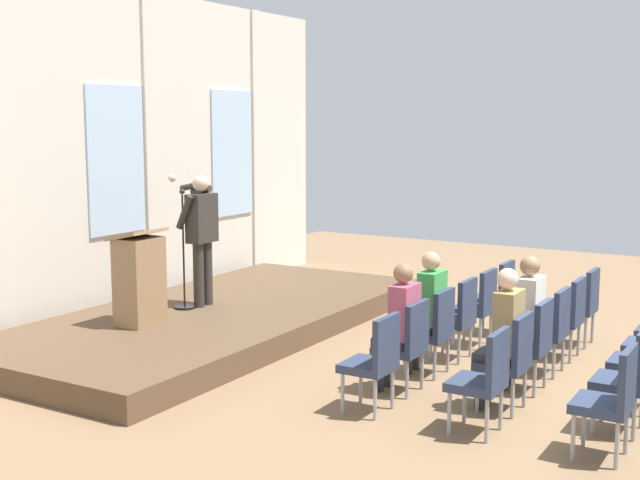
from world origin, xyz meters
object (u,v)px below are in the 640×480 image
(audience_r0_c2, at_px, (427,307))
(chair_r0_c3, at_px, (458,314))
(mic_stand, at_px, (184,283))
(chair_r0_c5, at_px, (498,293))
(lectern, at_px, (139,279))
(audience_r1_c2, at_px, (525,317))
(chair_r1_c4, at_px, (568,313))
(chair_r2_c1, at_px, (629,374))
(chair_r0_c0, at_px, (375,358))
(chair_r1_c2, at_px, (532,340))
(chair_r0_c4, at_px, (479,303))
(chair_r1_c5, at_px, (582,302))
(chair_r1_c1, at_px, (510,356))
(speaker, at_px, (201,230))
(audience_r0_c1, at_px, (400,321))
(chair_r0_c1, at_px, (407,341))
(audience_r1_c1, at_px, (503,332))
(chair_r1_c3, at_px, (551,326))
(chair_r2_c0, at_px, (612,396))
(chair_r0_c2, at_px, (434,327))
(chair_r1_c0, at_px, (485,375))

(audience_r0_c2, distance_m, chair_r0_c3, 0.72)
(mic_stand, distance_m, chair_r0_c5, 4.03)
(lectern, bearing_deg, audience_r1_c2, -79.71)
(chair_r1_c4, distance_m, chair_r2_c1, 2.31)
(chair_r0_c0, relative_size, chair_r1_c2, 1.00)
(mic_stand, xyz_separation_m, chair_r0_c4, (1.23, -3.55, -0.09))
(chair_r0_c0, relative_size, chair_r1_c5, 1.00)
(chair_r0_c0, xyz_separation_m, chair_r2_c1, (0.68, -2.13, 0.00))
(chair_r1_c1, xyz_separation_m, chair_r1_c2, (0.68, 0.00, 0.00))
(speaker, xyz_separation_m, chair_r0_c3, (0.29, -3.46, -0.76))
(audience_r0_c1, distance_m, chair_r0_c5, 2.75)
(chair_r0_c1, height_order, chair_r1_c1, same)
(speaker, relative_size, audience_r0_c2, 1.28)
(mic_stand, relative_size, audience_r0_c2, 1.16)
(chair_r0_c5, xyz_separation_m, audience_r1_c1, (-2.74, -0.98, 0.22))
(chair_r0_c0, height_order, audience_r1_c1, audience_r1_c1)
(chair_r1_c2, bearing_deg, chair_r2_c1, -122.80)
(audience_r0_c2, distance_m, chair_r1_c4, 1.80)
(chair_r1_c3, bearing_deg, chair_r1_c2, 180.00)
(chair_r1_c5, bearing_deg, chair_r2_c1, -158.80)
(chair_r1_c2, height_order, chair_r2_c0, same)
(chair_r0_c3, bearing_deg, lectern, 113.40)
(audience_r1_c2, bearing_deg, audience_r0_c2, 90.00)
(speaker, relative_size, chair_r0_c5, 1.83)
(audience_r0_c2, height_order, audience_r1_c2, audience_r1_c2)
(chair_r0_c2, height_order, chair_r2_c0, same)
(speaker, relative_size, audience_r0_c1, 1.30)
(chair_r0_c1, height_order, chair_r1_c2, same)
(mic_stand, height_order, chair_r0_c4, mic_stand)
(chair_r0_c5, relative_size, chair_r2_c0, 1.00)
(mic_stand, distance_m, audience_r1_c1, 4.61)
(chair_r0_c5, relative_size, chair_r2_c1, 1.00)
(audience_r1_c2, bearing_deg, chair_r0_c0, 144.29)
(audience_r0_c2, height_order, chair_r1_c0, audience_r0_c2)
(audience_r0_c1, xyz_separation_m, chair_r0_c3, (1.37, -0.08, -0.20))
(speaker, bearing_deg, mic_stand, 159.69)
(chair_r0_c4, xyz_separation_m, chair_r1_c5, (0.68, -1.06, 0.00))
(chair_r1_c3, relative_size, chair_r2_c0, 1.00)
(audience_r0_c1, bearing_deg, chair_r1_c3, -39.87)
(chair_r0_c3, height_order, chair_r1_c0, same)
(speaker, bearing_deg, chair_r0_c3, -85.12)
(lectern, relative_size, audience_r1_c1, 0.85)
(chair_r1_c3, xyz_separation_m, chair_r1_c4, (0.68, 0.00, 0.00))
(chair_r1_c5, bearing_deg, speaker, 110.22)
(audience_r0_c1, bearing_deg, chair_r0_c0, -173.22)
(chair_r0_c1, height_order, chair_r1_c0, same)
(chair_r0_c0, distance_m, audience_r0_c2, 1.39)
(lectern, height_order, chair_r2_c1, lectern)
(chair_r0_c0, relative_size, chair_r0_c1, 1.00)
(audience_r0_c2, bearing_deg, chair_r0_c4, -3.35)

